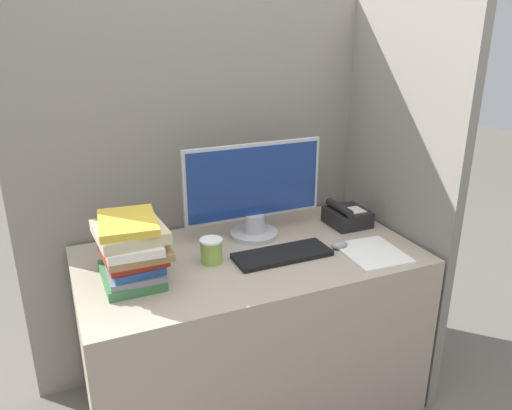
% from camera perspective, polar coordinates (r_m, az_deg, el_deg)
% --- Properties ---
extents(cubicle_panel_rear, '(1.77, 0.04, 1.73)m').
position_cam_1_polar(cubicle_panel_rear, '(2.35, -4.62, 1.36)').
color(cubicle_panel_rear, gray).
rests_on(cubicle_panel_rear, ground_plane).
extents(cubicle_panel_right, '(0.04, 0.80, 1.73)m').
position_cam_1_polar(cubicle_panel_right, '(2.37, 15.31, 0.85)').
color(cubicle_panel_right, gray).
rests_on(cubicle_panel_right, ground_plane).
extents(desk, '(1.37, 0.74, 0.73)m').
position_cam_1_polar(desk, '(2.23, -0.70, -14.10)').
color(desk, tan).
rests_on(desk, ground_plane).
extents(monitor, '(0.62, 0.21, 0.42)m').
position_cam_1_polar(monitor, '(2.14, -0.24, 1.33)').
color(monitor, '#B7B7BC').
rests_on(monitor, desk).
extents(keyboard, '(0.39, 0.15, 0.02)m').
position_cam_1_polar(keyboard, '(2.02, 3.02, -5.68)').
color(keyboard, black).
rests_on(keyboard, desk).
extents(mouse, '(0.07, 0.05, 0.03)m').
position_cam_1_polar(mouse, '(2.11, 9.51, -4.53)').
color(mouse, gray).
rests_on(mouse, desk).
extents(coffee_cup, '(0.09, 0.09, 0.10)m').
position_cam_1_polar(coffee_cup, '(1.96, -5.12, -5.21)').
color(coffee_cup, '#8CB247').
rests_on(coffee_cup, desk).
extents(book_stack, '(0.25, 0.30, 0.24)m').
position_cam_1_polar(book_stack, '(1.85, -14.01, -4.98)').
color(book_stack, '#38723F').
rests_on(book_stack, desk).
extents(desk_telephone, '(0.17, 0.18, 0.11)m').
position_cam_1_polar(desk_telephone, '(2.35, 10.33, -1.26)').
color(desk_telephone, black).
rests_on(desk_telephone, desk).
extents(paper_pile, '(0.24, 0.28, 0.01)m').
position_cam_1_polar(paper_pile, '(2.10, 13.18, -5.34)').
color(paper_pile, white).
rests_on(paper_pile, desk).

